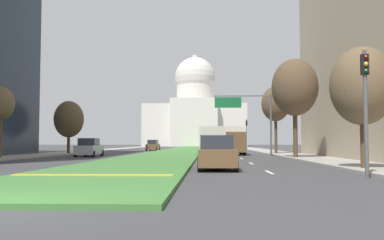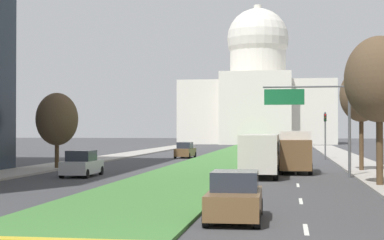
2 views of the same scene
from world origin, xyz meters
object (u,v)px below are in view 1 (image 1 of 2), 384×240
at_px(sedan_midblock, 89,148).
at_px(sedan_distant, 232,147).
at_px(traffic_light_far_right, 247,131).
at_px(sedan_lead_stopped, 216,154).
at_px(street_tree_left_far, 69,119).
at_px(box_truck_delivery, 233,140).
at_px(capitol_building, 195,113).
at_px(street_tree_right_near, 362,86).
at_px(street_tree_left_mid, 1,104).
at_px(city_bus, 212,139).
at_px(traffic_light_near_right, 365,96).
at_px(overhead_guide_sign, 249,111).
at_px(sedan_far_horizon, 153,146).
at_px(street_tree_right_far, 276,104).
at_px(street_tree_right_mid, 295,88).

bearing_deg(sedan_midblock, sedan_distant, 44.50).
xyz_separation_m(traffic_light_far_right, sedan_lead_stopped, (-5.94, -46.49, -2.48)).
distance_m(street_tree_left_far, sedan_lead_stopped, 31.73).
bearing_deg(box_truck_delivery, capitol_building, 94.39).
height_order(capitol_building, street_tree_right_near, capitol_building).
relative_size(street_tree_left_mid, sedan_distant, 1.44).
distance_m(traffic_light_far_right, sedan_lead_stopped, 46.93).
relative_size(sedan_lead_stopped, sedan_midblock, 1.03).
bearing_deg(city_bus, traffic_light_far_right, 76.10).
bearing_deg(sedan_lead_stopped, street_tree_left_far, 122.51).
bearing_deg(street_tree_left_mid, sedan_distant, 47.51).
relative_size(capitol_building, street_tree_left_mid, 5.69).
bearing_deg(traffic_light_near_right, overhead_guide_sign, 94.52).
bearing_deg(capitol_building, traffic_light_far_right, -81.83).
bearing_deg(street_tree_left_mid, capitol_building, 83.35).
xyz_separation_m(sedan_lead_stopped, box_truck_delivery, (2.48, 25.60, 0.84)).
bearing_deg(sedan_far_horizon, city_bus, -69.51).
distance_m(street_tree_left_far, sedan_midblock, 9.00).
distance_m(street_tree_right_far, sedan_midblock, 22.10).
bearing_deg(sedan_midblock, sedan_far_horizon, 84.95).
bearing_deg(city_bus, sedan_far_horizon, 110.49).
height_order(street_tree_left_mid, street_tree_right_mid, street_tree_right_mid).
height_order(street_tree_right_near, city_bus, street_tree_right_near).
xyz_separation_m(street_tree_left_far, city_bus, (16.96, -4.13, -2.38)).
bearing_deg(city_bus, street_tree_right_near, -72.05).
bearing_deg(street_tree_left_mid, street_tree_right_mid, 5.15).
distance_m(overhead_guide_sign, street_tree_left_mid, 23.64).
height_order(street_tree_right_mid, sedan_distant, street_tree_right_mid).
distance_m(traffic_light_near_right, street_tree_right_near, 4.77).
height_order(traffic_light_near_right, city_bus, traffic_light_near_right).
bearing_deg(street_tree_right_near, street_tree_left_mid, 153.58).
relative_size(overhead_guide_sign, box_truck_delivery, 1.02).
xyz_separation_m(traffic_light_far_right, street_tree_right_far, (1.66, -19.10, 2.63)).
bearing_deg(city_bus, sedan_lead_stopped, -90.00).
bearing_deg(box_truck_delivery, street_tree_right_mid, -67.66).
height_order(street_tree_right_mid, box_truck_delivery, street_tree_right_mid).
bearing_deg(street_tree_right_far, street_tree_left_mid, -148.84).
distance_m(sedan_lead_stopped, city_bus, 22.50).
bearing_deg(box_truck_delivery, street_tree_right_near, -79.24).
relative_size(sedan_midblock, sedan_distant, 1.02).
distance_m(sedan_far_horizon, city_bus, 28.13).
bearing_deg(traffic_light_near_right, street_tree_right_near, 71.17).
bearing_deg(street_tree_left_far, traffic_light_near_right, -54.02).
xyz_separation_m(sedan_lead_stopped, city_bus, (0.00, 22.48, 0.93)).
xyz_separation_m(overhead_guide_sign, street_tree_right_far, (3.75, 5.89, 1.28)).
bearing_deg(street_tree_right_mid, sedan_lead_stopped, -116.57).
height_order(street_tree_right_mid, street_tree_left_far, street_tree_right_mid).
height_order(overhead_guide_sign, street_tree_right_near, overhead_guide_sign).
xyz_separation_m(sedan_lead_stopped, sedan_distant, (2.91, 34.63, -0.04)).
bearing_deg(street_tree_left_mid, street_tree_right_near, -26.42).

